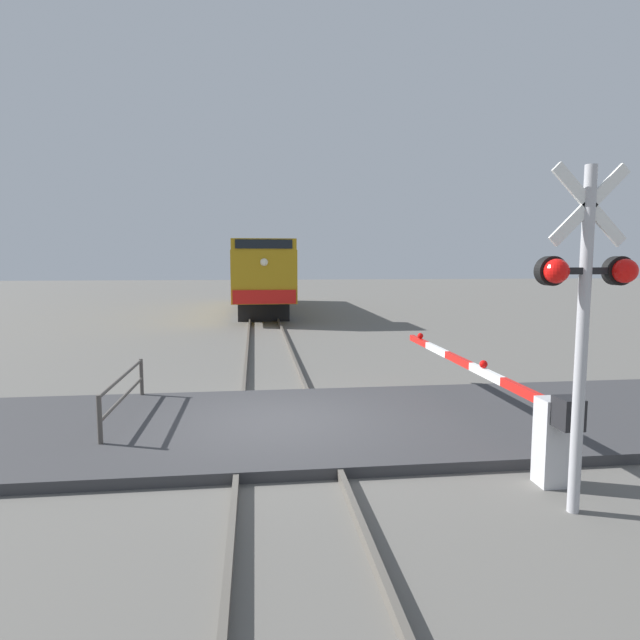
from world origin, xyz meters
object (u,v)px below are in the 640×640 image
object	(u,v)px
guard_railing	(124,391)
locomotive	(262,276)
crossing_gate	(515,404)
crossing_signal	(585,300)

from	to	relation	value
guard_railing	locomotive	bearing A→B (deg)	82.83
locomotive	crossing_gate	world-z (taller)	locomotive
crossing_gate	guard_railing	bearing A→B (deg)	158.95
guard_railing	crossing_signal	bearing A→B (deg)	-34.62
locomotive	crossing_signal	bearing A→B (deg)	-82.93
crossing_gate	guard_railing	distance (m)	6.87
locomotive	crossing_gate	distance (m)	25.62
locomotive	crossing_signal	xyz separation A→B (m)	(3.37, -27.20, 0.43)
locomotive	guard_railing	bearing A→B (deg)	-97.17
crossing_signal	crossing_gate	bearing A→B (deg)	85.31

